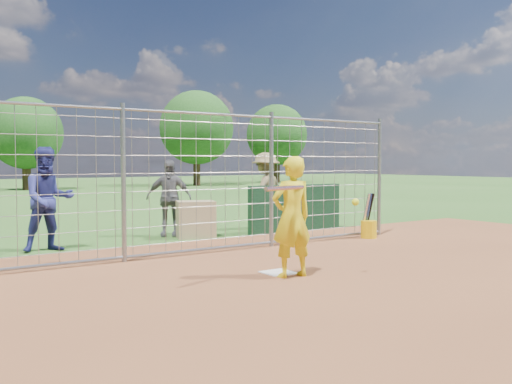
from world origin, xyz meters
TOP-DOWN VIEW (x-y plane):
  - ground at (0.00, 0.00)m, footprint 100.00×100.00m
  - infield_dirt at (0.00, -3.00)m, footprint 18.00×18.00m
  - home_plate at (0.00, -0.20)m, footprint 0.43×0.43m
  - dugout_wall at (3.40, 3.60)m, footprint 2.60×0.20m
  - batter at (-0.01, -0.53)m, footprint 0.67×0.48m
  - bystander_a at (-2.20, 3.86)m, footprint 0.95×0.75m
  - bystander_b at (0.55, 4.52)m, footprint 1.06×0.89m
  - bystander_c at (3.09, 4.38)m, footprint 1.38×1.11m
  - equipment_bin at (0.90, 3.92)m, footprint 0.94×0.79m
  - equipment_in_play at (-0.06, -0.83)m, footprint 1.51×0.51m
  - bucket_with_bats at (3.92, 1.76)m, footprint 0.34×0.35m
  - backstop_fence at (0.00, 2.00)m, footprint 9.08×0.08m
  - tree_line at (3.13, 28.13)m, footprint 44.66×6.72m

SIDE VIEW (x-z plane):
  - ground at x=0.00m, z-range 0.00..0.00m
  - infield_dirt at x=0.00m, z-range 0.01..0.01m
  - home_plate at x=0.00m, z-range 0.00..0.02m
  - bucket_with_bats at x=3.92m, z-range -0.24..0.73m
  - equipment_bin at x=0.90m, z-range 0.00..0.80m
  - dugout_wall at x=3.40m, z-range 0.00..1.10m
  - bystander_b at x=0.55m, z-range 0.00..1.69m
  - batter at x=-0.01m, z-range 0.00..1.73m
  - bystander_c at x=3.09m, z-range 0.00..1.87m
  - bystander_a at x=-2.20m, z-range 0.00..1.92m
  - equipment_in_play at x=-0.06m, z-range 1.09..1.39m
  - backstop_fence at x=0.00m, z-range -0.04..2.56m
  - tree_line at x=3.13m, z-range 0.47..6.95m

